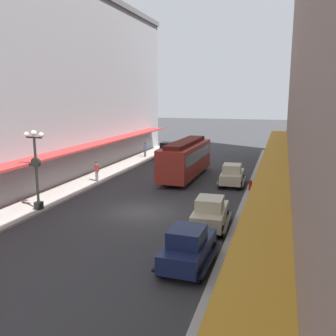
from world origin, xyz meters
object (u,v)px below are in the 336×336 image
parked_car_3 (210,212)px  parked_car_2 (167,150)px  fire_hydrant (250,185)px  pedestrian_0 (258,204)px  streetcar (186,157)px  pedestrian_1 (97,171)px  parked_car_1 (188,246)px  parked_car_0 (232,174)px  lamp_post_with_clock (36,167)px  pedestrian_2 (145,150)px

parked_car_3 → parked_car_2: bearing=113.2°
parked_car_2 → fire_hydrant: parked_car_2 is taller
fire_hydrant → pedestrian_0: pedestrian_0 is taller
parked_car_2 → streetcar: (5.02, -10.28, 0.96)m
pedestrian_1 → parked_car_3: bearing=-35.1°
parked_car_1 → pedestrian_1: (-11.45, 13.11, 0.07)m
parked_car_0 → parked_car_1: (0.17, -15.69, 0.00)m
fire_hydrant → pedestrian_0: bearing=-81.4°
parked_car_2 → lamp_post_with_clock: size_ratio=0.83×
pedestrian_0 → parked_car_2: bearing=120.8°
parked_car_0 → fire_hydrant: 2.55m
pedestrian_0 → pedestrian_1: size_ratio=1.00×
fire_hydrant → pedestrian_2: (-13.56, 12.63, 0.45)m
pedestrian_1 → parked_car_2: bearing=82.9°
streetcar → pedestrian_1: bearing=-148.5°
parked_car_3 → streetcar: bearing=110.7°
pedestrian_0 → pedestrian_2: same height
streetcar → parked_car_0: bearing=-19.8°
streetcar → pedestrian_1: streetcar is taller
lamp_post_with_clock → pedestrian_0: size_ratio=3.09×
parked_car_0 → pedestrian_2: parked_car_0 is taller
parked_car_2 → pedestrian_1: size_ratio=2.57×
parked_car_1 → streetcar: bearing=105.0°
lamp_post_with_clock → pedestrian_0: (13.76, 2.41, -1.97)m
fire_hydrant → parked_car_0: bearing=131.9°
streetcar → parked_car_2: bearing=116.1°
pedestrian_0 → streetcar: bearing=125.3°
parked_car_0 → lamp_post_with_clock: size_ratio=0.83×
parked_car_0 → pedestrian_0: 8.93m
parked_car_0 → lamp_post_with_clock: (-11.07, -10.92, 2.04)m
parked_car_0 → pedestrian_0: parked_car_0 is taller
pedestrian_2 → parked_car_2: bearing=25.3°
streetcar → pedestrian_2: 11.81m
parked_car_1 → pedestrian_0: (2.53, 7.17, 0.07)m
parked_car_0 → lamp_post_with_clock: 15.68m
parked_car_0 → lamp_post_with_clock: lamp_post_with_clock is taller
parked_car_3 → lamp_post_with_clock: 11.42m
parked_car_0 → lamp_post_with_clock: bearing=-135.4°
parked_car_2 → fire_hydrant: (11.17, -13.76, -0.38)m
parked_car_1 → pedestrian_1: parked_car_1 is taller
parked_car_0 → pedestrian_1: (-11.28, -2.58, 0.07)m
parked_car_0 → pedestrian_0: (2.69, -8.51, 0.07)m
parked_car_2 → pedestrian_1: bearing=-97.1°
parked_car_3 → fire_hydrant: parked_car_3 is taller
parked_car_3 → fire_hydrant: bearing=80.2°
parked_car_1 → pedestrian_1: bearing=131.1°
pedestrian_2 → pedestrian_1: bearing=-87.4°
parked_car_0 → streetcar: (-4.46, 1.61, 0.96)m
parked_car_1 → lamp_post_with_clock: lamp_post_with_clock is taller
pedestrian_1 → pedestrian_2: 13.34m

